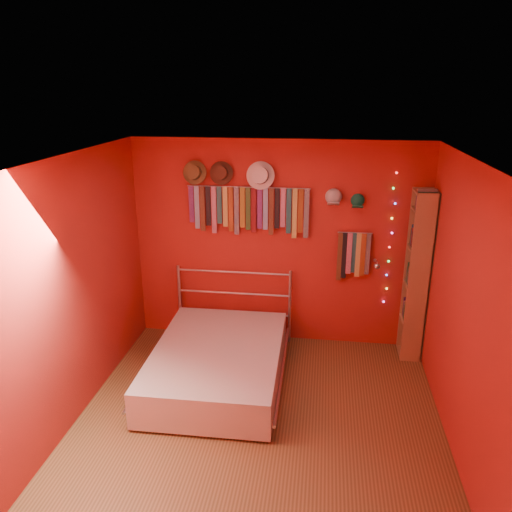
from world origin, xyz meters
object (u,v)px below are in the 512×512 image
at_px(reading_lamp, 377,265).
at_px(bookshelf, 420,276).
at_px(bed, 218,363).
at_px(tie_rack, 249,208).

bearing_deg(reading_lamp, bookshelf, 1.72).
bearing_deg(bookshelf, reading_lamp, -178.28).
height_order(reading_lamp, bookshelf, bookshelf).
xyz_separation_m(reading_lamp, bed, (-1.69, -0.86, -0.90)).
bearing_deg(bed, bookshelf, 21.16).
relative_size(tie_rack, bed, 0.73).
bearing_deg(bookshelf, tie_rack, 175.56).
relative_size(tie_rack, reading_lamp, 4.77).
bearing_deg(tie_rack, bed, -100.51).
height_order(tie_rack, bookshelf, bookshelf).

